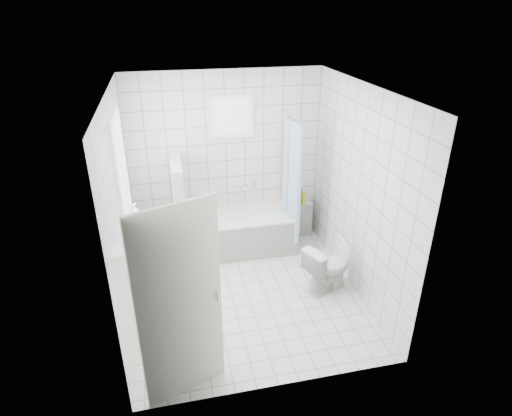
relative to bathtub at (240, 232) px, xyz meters
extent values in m
plane|color=white|center=(-0.11, -1.12, -0.29)|extent=(3.00, 3.00, 0.00)
plane|color=white|center=(-0.11, -1.12, 2.31)|extent=(3.00, 3.00, 0.00)
cube|color=white|center=(-0.11, 0.38, 1.01)|extent=(2.80, 0.02, 2.60)
cube|color=white|center=(-0.11, -2.62, 1.01)|extent=(2.80, 0.02, 2.60)
cube|color=white|center=(-1.51, -1.12, 1.01)|extent=(0.02, 3.00, 2.60)
cube|color=white|center=(1.29, -1.12, 1.01)|extent=(0.02, 3.00, 2.60)
cube|color=white|center=(-1.47, -0.82, 1.31)|extent=(0.01, 0.90, 1.40)
cube|color=white|center=(-0.01, 0.33, 1.66)|extent=(0.50, 0.01, 0.50)
cube|color=white|center=(-1.42, -0.82, 0.57)|extent=(0.18, 1.02, 0.08)
cube|color=silver|center=(-0.99, -2.46, 0.71)|extent=(0.76, 0.32, 2.00)
cube|color=white|center=(0.00, 0.00, -0.02)|extent=(1.58, 0.75, 0.55)
cube|color=white|center=(0.00, 0.00, 0.27)|extent=(1.60, 0.77, 0.03)
cube|color=white|center=(-0.86, -0.05, 0.46)|extent=(0.15, 0.85, 1.50)
cube|color=white|center=(1.00, 0.25, -0.02)|extent=(0.40, 0.24, 0.55)
imported|color=white|center=(0.92, -1.24, 0.04)|extent=(0.73, 0.57, 0.65)
cylinder|color=silver|center=(0.74, -0.02, 1.71)|extent=(0.02, 0.80, 0.02)
cube|color=silver|center=(0.10, 0.33, 0.56)|extent=(0.18, 0.06, 0.06)
imported|color=#CF67B4|center=(-1.41, -0.55, 0.70)|extent=(0.10, 0.10, 0.18)
imported|color=white|center=(-1.41, -0.70, 0.77)|extent=(0.17, 0.17, 0.33)
imported|color=#32A0E3|center=(-1.41, -1.02, 0.71)|extent=(0.12, 0.12, 0.20)
cylinder|color=#16843B|center=(0.97, 0.17, 0.36)|extent=(0.06, 0.06, 0.20)
cylinder|color=#1A27D2|center=(1.02, 0.27, 0.38)|extent=(0.06, 0.06, 0.24)
cylinder|color=yellow|center=(1.04, 0.16, 0.38)|extent=(0.06, 0.06, 0.24)
camera|label=1|loc=(-0.99, -5.53, 3.14)|focal=30.00mm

